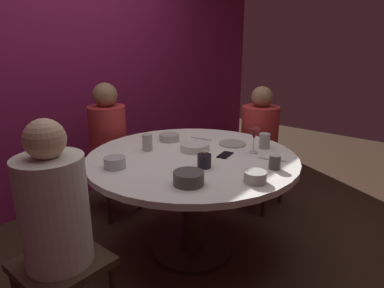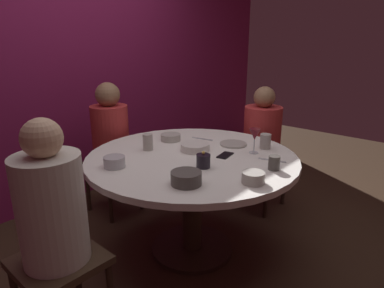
{
  "view_description": "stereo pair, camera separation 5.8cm",
  "coord_description": "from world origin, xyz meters",
  "views": [
    {
      "loc": [
        -1.67,
        -1.39,
        1.51
      ],
      "look_at": [
        0.0,
        0.0,
        0.83
      ],
      "focal_mm": 31.21,
      "sensor_mm": 36.0,
      "label": 1
    },
    {
      "loc": [
        -1.63,
        -1.43,
        1.51
      ],
      "look_at": [
        0.0,
        0.0,
        0.83
      ],
      "focal_mm": 31.21,
      "sensor_mm": 36.0,
      "label": 2
    }
  ],
  "objects": [
    {
      "name": "cup_by_right_diner",
      "position": [
        0.46,
        -0.3,
        0.81
      ],
      "size": [
        0.08,
        0.08,
        0.11
      ],
      "primitive_type": "cylinder",
      "color": "#B2ADA3",
      "rests_on": "dining_table"
    },
    {
      "name": "candle_holder",
      "position": [
        -0.13,
        -0.21,
        0.79
      ],
      "size": [
        0.09,
        0.09,
        0.11
      ],
      "color": "black",
      "rests_on": "dining_table"
    },
    {
      "name": "bowl_serving_large",
      "position": [
        -0.49,
        0.21,
        0.78
      ],
      "size": [
        0.13,
        0.13,
        0.07
      ],
      "primitive_type": "cylinder",
      "color": "#B7B7BC",
      "rests_on": "dining_table"
    },
    {
      "name": "cell_phone",
      "position": [
        0.14,
        -0.18,
        0.75
      ],
      "size": [
        0.15,
        0.1,
        0.01
      ],
      "primitive_type": "cube",
      "rotation": [
        0.0,
        0.0,
        4.91
      ],
      "color": "black",
      "rests_on": "dining_table"
    },
    {
      "name": "dining_table",
      "position": [
        0.0,
        0.0,
        0.61
      ],
      "size": [
        1.45,
        1.45,
        0.75
      ],
      "color": "white",
      "rests_on": "ground"
    },
    {
      "name": "bowl_small_white",
      "position": [
        0.09,
        0.05,
        0.78
      ],
      "size": [
        0.21,
        0.21,
        0.05
      ],
      "primitive_type": "cylinder",
      "color": "silver",
      "rests_on": "dining_table"
    },
    {
      "name": "knife_near_plate",
      "position": [
        0.26,
        -0.47,
        0.75
      ],
      "size": [
        0.06,
        0.18,
        0.01
      ],
      "primitive_type": "cube",
      "rotation": [
        0.0,
        0.0,
        0.28
      ],
      "color": "#B7B7BC",
      "rests_on": "dining_table"
    },
    {
      "name": "cup_near_candle",
      "position": [
        0.13,
        -0.55,
        0.79
      ],
      "size": [
        0.07,
        0.07,
        0.09
      ],
      "primitive_type": "cylinder",
      "color": "#4C4742",
      "rests_on": "dining_table"
    },
    {
      "name": "back_wall",
      "position": [
        0.0,
        1.52,
        1.3
      ],
      "size": [
        6.0,
        0.1,
        2.6
      ],
      "primitive_type": "cube",
      "color": "maroon",
      "rests_on": "ground"
    },
    {
      "name": "wine_glass",
      "position": [
        0.32,
        -0.3,
        0.88
      ],
      "size": [
        0.08,
        0.08,
        0.18
      ],
      "color": "silver",
      "rests_on": "dining_table"
    },
    {
      "name": "bowl_salad_center",
      "position": [
        -0.13,
        -0.56,
        0.78
      ],
      "size": [
        0.13,
        0.13,
        0.06
      ],
      "primitive_type": "cylinder",
      "color": "#B2ADA3",
      "rests_on": "dining_table"
    },
    {
      "name": "seated_diner_left",
      "position": [
        -1.01,
        0.0,
        0.73
      ],
      "size": [
        0.4,
        0.4,
        1.19
      ],
      "rotation": [
        0.0,
        0.0,
        6.28
      ],
      "color": "#3F2D1E",
      "rests_on": "ground"
    },
    {
      "name": "cup_by_left_diner",
      "position": [
        -0.12,
        0.31,
        0.81
      ],
      "size": [
        0.07,
        0.07,
        0.12
      ],
      "primitive_type": "cylinder",
      "color": "#B2ADA3",
      "rests_on": "dining_table"
    },
    {
      "name": "seated_diner_back",
      "position": [
        0.0,
        0.95,
        0.73
      ],
      "size": [
        0.4,
        0.4,
        1.17
      ],
      "rotation": [
        0.0,
        0.0,
        4.71
      ],
      "color": "#3F2D1E",
      "rests_on": "ground"
    },
    {
      "name": "bowl_rice_portion",
      "position": [
        -0.38,
        -0.3,
        0.79
      ],
      "size": [
        0.17,
        0.17,
        0.07
      ],
      "primitive_type": "cylinder",
      "color": "#4C4742",
      "rests_on": "dining_table"
    },
    {
      "name": "ground_plane",
      "position": [
        0.0,
        0.0,
        0.0
      ],
      "size": [
        8.0,
        8.0,
        0.0
      ],
      "primitive_type": "plane",
      "color": "#382619"
    },
    {
      "name": "dinner_plate",
      "position": [
        0.38,
        -0.08,
        0.76
      ],
      "size": [
        0.2,
        0.2,
        0.01
      ],
      "primitive_type": "cylinder",
      "color": "#B2ADA3",
      "rests_on": "dining_table"
    },
    {
      "name": "seated_diner_right",
      "position": [
        0.95,
        0.0,
        0.7
      ],
      "size": [
        0.4,
        0.4,
        1.13
      ],
      "rotation": [
        0.0,
        0.0,
        3.14
      ],
      "color": "#3F2D1E",
      "rests_on": "ground"
    },
    {
      "name": "fork_near_plate",
      "position": [
        0.34,
        0.19,
        0.75
      ],
      "size": [
        0.06,
        0.18,
        0.01
      ],
      "primitive_type": "cube",
      "rotation": [
        0.0,
        0.0,
        0.24
      ],
      "color": "#B7B7BC",
      "rests_on": "dining_table"
    },
    {
      "name": "bowl_sauce_side",
      "position": [
        0.15,
        0.36,
        0.78
      ],
      "size": [
        0.16,
        0.16,
        0.05
      ],
      "primitive_type": "cylinder",
      "color": "#B2ADA3",
      "rests_on": "dining_table"
    }
  ]
}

